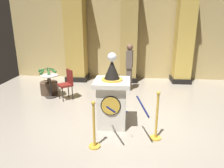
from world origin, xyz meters
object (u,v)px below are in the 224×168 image
object	(u,v)px
potted_palm_left	(49,86)
pedestal_clock	(112,98)
cafe_table	(50,83)
cafe_chair_red	(67,82)
bystander_guest	(129,66)
stanchion_near	(94,132)
stanchion_far	(156,123)

from	to	relation	value
potted_palm_left	pedestal_clock	bearing A→B (deg)	-41.20
cafe_table	cafe_chair_red	size ratio (longest dim) A/B	0.79
cafe_chair_red	potted_palm_left	bearing A→B (deg)	153.16
bystander_guest	cafe_chair_red	size ratio (longest dim) A/B	1.74
pedestal_clock	stanchion_near	xyz separation A→B (m)	(-0.27, -0.95, -0.35)
stanchion_near	cafe_chair_red	size ratio (longest dim) A/B	1.04
potted_palm_left	bystander_guest	distance (m)	2.91
stanchion_near	stanchion_far	distance (m)	1.33
bystander_guest	cafe_chair_red	xyz separation A→B (m)	(-1.97, -1.12, -0.32)
pedestal_clock	cafe_table	bearing A→B (deg)	141.00
potted_palm_left	cafe_chair_red	world-z (taller)	potted_palm_left
potted_palm_left	bystander_guest	bearing A→B (deg)	14.77
stanchion_far	cafe_chair_red	xyz separation A→B (m)	(-2.56, 2.20, 0.19)
stanchion_near	cafe_chair_red	bearing A→B (deg)	116.45
stanchion_near	stanchion_far	size ratio (longest dim) A/B	0.92
stanchion_near	bystander_guest	distance (m)	3.83
pedestal_clock	stanchion_near	size ratio (longest dim) A/B	1.78
stanchion_near	cafe_table	bearing A→B (deg)	125.09
bystander_guest	cafe_table	xyz separation A→B (m)	(-2.58, -1.02, -0.41)
pedestal_clock	stanchion_far	bearing A→B (deg)	-28.36
stanchion_far	potted_palm_left	distance (m)	4.23
potted_palm_left	cafe_table	world-z (taller)	potted_palm_left
stanchion_far	bystander_guest	size ratio (longest dim) A/B	0.65
stanchion_far	potted_palm_left	size ratio (longest dim) A/B	1.07
stanchion_near	cafe_chair_red	world-z (taller)	stanchion_near
bystander_guest	cafe_chair_red	bearing A→B (deg)	-150.44
stanchion_far	cafe_table	distance (m)	3.92
bystander_guest	cafe_table	distance (m)	2.80
bystander_guest	cafe_table	size ratio (longest dim) A/B	2.21
stanchion_near	potted_palm_left	size ratio (longest dim) A/B	0.98
stanchion_far	potted_palm_left	xyz separation A→B (m)	(-3.34, 2.59, -0.09)
stanchion_far	bystander_guest	xyz separation A→B (m)	(-0.59, 3.32, 0.51)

